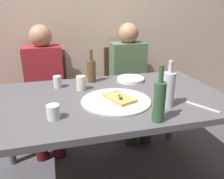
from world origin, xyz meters
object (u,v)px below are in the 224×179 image
Objects in this scene: pizza_slice_last at (119,97)px; dining_table at (107,106)px; water_bottle at (169,89)px; chair_left at (47,89)px; chair_right at (125,82)px; wine_glass at (53,112)px; tumbler_far at (58,82)px; pizza_tray at (116,101)px; beer_bottle at (159,100)px; tumbler_near at (81,83)px; wine_bottle at (91,70)px; guest_in_beanie at (130,75)px; plate_stack at (130,79)px; table_knife at (202,107)px; guest_in_sweater at (45,82)px.

dining_table is at bearing 124.12° from pizza_slice_last.
chair_left is at bearing 124.44° from water_bottle.
wine_glass is at bearing 54.47° from chair_right.
tumbler_far is 0.52m from wine_glass.
pizza_tray is 1.46× the size of beer_bottle.
tumbler_near is at bearing 63.39° from wine_glass.
chair_right is (0.37, 0.97, -0.24)m from pizza_slice_last.
guest_in_beanie reaches higher than wine_bottle.
beer_bottle reaches higher than water_bottle.
beer_bottle is 1.08× the size of water_bottle.
chair_right reaches higher than tumbler_near.
water_bottle is 0.85m from tumbler_far.
water_bottle is at bearing -38.77° from tumbler_far.
table_knife is (0.26, -0.62, -0.01)m from plate_stack.
pizza_slice_last is 0.36m from beer_bottle.
guest_in_beanie is (0.80, 0.97, -0.13)m from wine_glass.
dining_table is 0.14m from pizza_slice_last.
plate_stack reaches higher than dining_table.
dining_table is 0.85m from guest_in_sweater.
tumbler_far is (-0.36, 0.38, 0.04)m from pizza_tray.
wine_glass is (-0.32, -0.60, -0.06)m from wine_bottle.
tumbler_far reaches higher than table_knife.
chair_left reaches higher than tumbler_near.
chair_right is at bearing 38.29° from tumbler_far.
tumbler_far is at bearing -165.42° from wine_bottle.
plate_stack is 0.47m from guest_in_beanie.
tumbler_near is 0.81m from guest_in_beanie.
wine_glass is (-0.21, -0.43, -0.01)m from tumbler_near.
pizza_slice_last is 0.28× the size of chair_left.
pizza_tray is at bearing 115.86° from chair_left.
wine_bottle reaches higher than tumbler_far.
wine_glass reaches higher than pizza_tray.
guest_in_sweater is 1.00× the size of guest_in_beanie.
tumbler_near is 0.12× the size of chair_left.
tumbler_near is 0.86m from table_knife.
guest_in_sweater is at bearing 94.09° from wine_glass.
tumbler_far is (-0.52, 0.69, -0.07)m from beer_bottle.
pizza_slice_last is 0.46m from wine_glass.
tumbler_near is 1.15× the size of tumbler_far.
table_knife is (0.58, -0.68, -0.10)m from wine_bottle.
chair_left is at bearing 100.67° from tumbler_far.
pizza_slice_last is 0.46m from wine_bottle.
tumbler_near is at bearing 128.05° from pizza_slice_last.
tumbler_near is at bearing 24.91° from table_knife.
wine_bottle reaches higher than pizza_tray.
beer_bottle is at bearing -17.12° from wine_glass.
dining_table is at bearing -82.52° from wine_bottle.
guest_in_sweater is (0.00, -0.15, 0.13)m from chair_left.
table_knife is (0.48, -0.24, -0.02)m from pizza_slice_last.
guest_in_sweater is at bearing 121.40° from pizza_slice_last.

